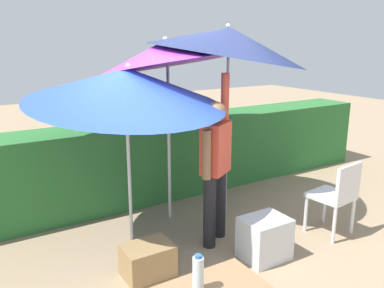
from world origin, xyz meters
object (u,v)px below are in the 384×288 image
(bottle_water, at_px, (198,273))
(umbrella_yellow, at_px, (166,53))
(umbrella_rainbow, at_px, (127,86))
(cooler_box, at_px, (265,238))
(chair_plastic, at_px, (337,194))
(umbrella_orange, at_px, (228,42))
(person_vendor, at_px, (216,163))
(crate_cardboard, at_px, (148,260))

(bottle_water, bearing_deg, umbrella_yellow, 65.90)
(umbrella_rainbow, xyz_separation_m, cooler_box, (1.03, -1.03, -1.54))
(umbrella_rainbow, bearing_deg, chair_plastic, -27.27)
(umbrella_orange, bearing_deg, umbrella_yellow, 163.31)
(cooler_box, relative_size, bottle_water, 1.97)
(umbrella_yellow, xyz_separation_m, chair_plastic, (1.44, -1.41, -1.57))
(bottle_water, bearing_deg, chair_plastic, 21.10)
(umbrella_orange, relative_size, umbrella_yellow, 1.07)
(person_vendor, bearing_deg, umbrella_rainbow, 150.00)
(umbrella_yellow, xyz_separation_m, bottle_water, (-1.06, -2.37, -1.23))
(umbrella_yellow, relative_size, cooler_box, 5.12)
(crate_cardboard, bearing_deg, person_vendor, 13.87)
(person_vendor, height_order, chair_plastic, person_vendor)
(cooler_box, bearing_deg, person_vendor, 112.35)
(umbrella_yellow, bearing_deg, person_vendor, -78.65)
(umbrella_yellow, height_order, person_vendor, umbrella_yellow)
(umbrella_yellow, xyz_separation_m, cooler_box, (0.40, -1.37, -1.85))
(umbrella_rainbow, relative_size, crate_cardboard, 4.46)
(chair_plastic, distance_m, bottle_water, 2.70)
(cooler_box, xyz_separation_m, crate_cardboard, (-1.18, 0.34, -0.06))
(chair_plastic, relative_size, crate_cardboard, 1.89)
(umbrella_yellow, bearing_deg, umbrella_rainbow, -152.30)
(umbrella_yellow, bearing_deg, umbrella_orange, -16.69)
(umbrella_yellow, xyz_separation_m, crate_cardboard, (-0.78, -1.03, -1.92))
(umbrella_rainbow, height_order, chair_plastic, umbrella_rainbow)
(person_vendor, relative_size, crate_cardboard, 3.99)
(umbrella_orange, bearing_deg, person_vendor, -134.14)
(umbrella_rainbow, xyz_separation_m, umbrella_yellow, (0.64, 0.34, 0.31))
(umbrella_rainbow, distance_m, umbrella_yellow, 0.79)
(umbrella_rainbow, relative_size, cooler_box, 4.44)
(person_vendor, bearing_deg, crate_cardboard, -166.13)
(crate_cardboard, xyz_separation_m, bottle_water, (-0.28, -1.34, 0.69))
(person_vendor, height_order, bottle_water, person_vendor)
(crate_cardboard, distance_m, bottle_water, 1.53)
(umbrella_rainbow, distance_m, crate_cardboard, 1.76)
(umbrella_orange, relative_size, bottle_water, 10.74)
(cooler_box, distance_m, crate_cardboard, 1.23)
(person_vendor, xyz_separation_m, bottle_water, (-1.22, -1.57, -0.08))
(umbrella_rainbow, relative_size, bottle_water, 8.75)
(crate_cardboard, height_order, bottle_water, bottle_water)
(chair_plastic, xyz_separation_m, cooler_box, (-1.04, 0.04, -0.29))
(chair_plastic, bearing_deg, bottle_water, -158.90)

